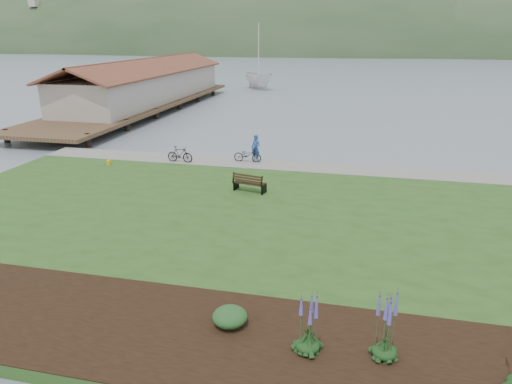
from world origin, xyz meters
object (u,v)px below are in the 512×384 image
at_px(park_bench, 249,182).
at_px(bicycle_a, 248,155).
at_px(person, 256,146).
at_px(sailboat, 259,89).

height_order(park_bench, bicycle_a, park_bench).
xyz_separation_m(park_bench, bicycle_a, (-1.41, 5.44, -0.05)).
bearing_deg(park_bench, bicycle_a, 117.51).
bearing_deg(bicycle_a, person, -56.48).
bearing_deg(bicycle_a, sailboat, 11.51).
bearing_deg(person, sailboat, 125.14).
xyz_separation_m(park_bench, person, (-0.95, 5.74, 0.48)).
bearing_deg(bicycle_a, park_bench, -165.59).
height_order(person, sailboat, sailboat).
xyz_separation_m(park_bench, sailboat, (-9.82, 46.49, -0.90)).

